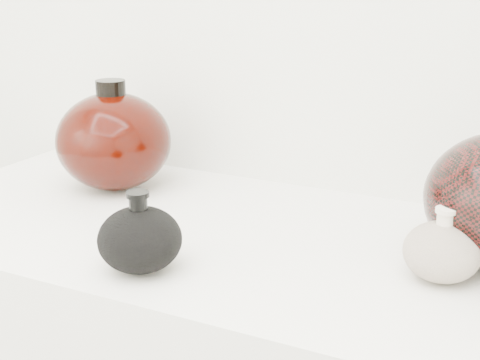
% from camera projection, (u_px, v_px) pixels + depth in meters
% --- Properties ---
extents(black_gourd_vase, '(0.13, 0.13, 0.11)m').
position_uv_depth(black_gourd_vase, '(140.00, 239.00, 0.85)').
color(black_gourd_vase, black).
rests_on(black_gourd_vase, display_counter).
extents(cream_gourd_vase, '(0.10, 0.10, 0.10)m').
position_uv_depth(cream_gourd_vase, '(442.00, 251.00, 0.83)').
color(cream_gourd_vase, beige).
rests_on(cream_gourd_vase, display_counter).
extents(left_round_pot, '(0.22, 0.22, 0.19)m').
position_uv_depth(left_round_pot, '(114.00, 141.00, 1.16)').
color(left_round_pot, black).
rests_on(left_round_pot, display_counter).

